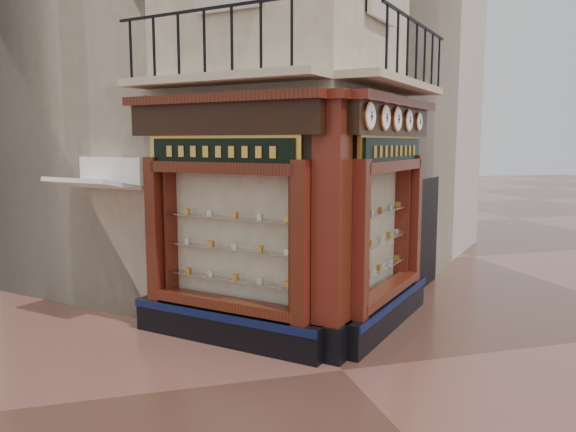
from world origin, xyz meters
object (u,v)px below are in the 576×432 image
object	(u,v)px
signboard_left	(221,152)
signboard_right	(392,151)
clock_a	(370,116)
clock_d	(408,121)
awning	(98,322)
clock_b	(385,118)
clock_e	(419,122)
clock_c	(397,119)
corner_pilaster	(332,231)

from	to	relation	value
signboard_left	signboard_right	distance (m)	2.92
clock_a	clock_d	size ratio (longest dim) A/B	1.08
awning	signboard_right	size ratio (longest dim) A/B	0.71
clock_d	awning	world-z (taller)	clock_d
clock_b	clock_e	xyz separation A→B (m)	(1.31, 1.31, -0.00)
clock_c	signboard_right	world-z (taller)	clock_c
clock_c	awning	distance (m)	6.40
clock_d	clock_e	distance (m)	0.63
clock_c	clock_d	distance (m)	0.63
awning	signboard_left	distance (m)	4.09
corner_pilaster	clock_e	world-z (taller)	corner_pilaster
clock_e	signboard_left	distance (m)	3.89
clock_c	clock_e	world-z (taller)	clock_c
clock_d	signboard_right	xyz separation A→B (m)	(-0.42, -0.27, -0.52)
clock_b	clock_d	bearing A→B (deg)	0.00
corner_pilaster	awning	world-z (taller)	corner_pilaster
corner_pilaster	clock_c	distance (m)	2.36
clock_a	clock_d	xyz separation A→B (m)	(1.34, 1.34, 0.00)
awning	signboard_right	world-z (taller)	signboard_right
corner_pilaster	clock_e	size ratio (longest dim) A/B	11.86
clock_b	corner_pilaster	bearing A→B (deg)	157.22
awning	signboard_right	xyz separation A→B (m)	(4.94, -1.76, 3.10)
clock_b	signboard_right	xyz separation A→B (m)	(0.44, 0.60, -0.52)
clock_e	awning	distance (m)	6.92
awning	signboard_right	distance (m)	6.09
corner_pilaster	signboard_right	xyz separation A→B (m)	(1.46, 1.01, 1.15)
clock_a	awning	distance (m)	6.11
clock_b	clock_c	bearing A→B (deg)	-0.00
awning	clock_e	bearing A→B (deg)	-145.18
clock_d	signboard_right	size ratio (longest dim) A/B	0.18
clock_c	signboard_left	size ratio (longest dim) A/B	0.20
corner_pilaster	clock_b	xyz separation A→B (m)	(1.02, 0.42, 1.67)
clock_c	clock_a	bearing A→B (deg)	180.00
clock_e	awning	xyz separation A→B (m)	(-5.81, 1.04, -3.62)
clock_e	clock_c	bearing A→B (deg)	-180.00
clock_e	awning	size ratio (longest dim) A/B	0.22
clock_a	signboard_left	xyz separation A→B (m)	(-2.01, 1.07, -0.52)
clock_d	clock_c	bearing A→B (deg)	-180.00
awning	signboard_left	bearing A→B (deg)	-176.07
clock_a	clock_c	xyz separation A→B (m)	(0.89, 0.89, 0.00)
clock_a	clock_b	xyz separation A→B (m)	(0.47, 0.47, 0.00)
clock_d	awning	size ratio (longest dim) A/B	0.25
clock_c	signboard_left	xyz separation A→B (m)	(-2.90, 0.18, -0.52)
clock_c	awning	size ratio (longest dim) A/B	0.27
corner_pilaster	awning	xyz separation A→B (m)	(-3.48, 2.77, -1.95)
clock_d	awning	distance (m)	6.64
clock_c	clock_d	bearing A→B (deg)	0.00
signboard_right	clock_a	bearing A→B (deg)	-175.49
clock_c	signboard_right	distance (m)	0.55
clock_b	signboard_left	xyz separation A→B (m)	(-2.48, 0.60, -0.52)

